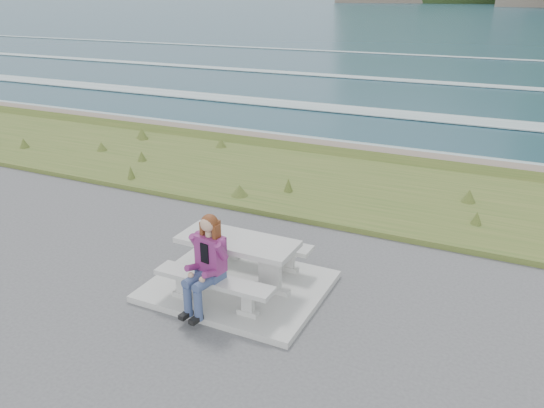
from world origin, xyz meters
name	(u,v)px	position (x,y,z in m)	size (l,w,h in m)	color
concrete_slab	(239,286)	(0.00, 0.00, 0.05)	(2.60, 2.10, 0.10)	#ADAEA8
picnic_table	(238,249)	(0.00, 0.00, 0.68)	(1.80, 0.75, 0.75)	#ADAEA8
bench_landward	(214,284)	(0.00, -0.70, 0.45)	(1.80, 0.35, 0.45)	#ADAEA8
bench_seaward	(259,245)	(0.00, 0.70, 0.45)	(1.80, 0.35, 0.45)	#ADAEA8
grass_verge	(343,189)	(0.00, 5.00, 0.00)	(160.00, 4.50, 0.22)	#3B5921
shore_drop	(376,157)	(0.00, 7.90, 0.00)	(160.00, 0.80, 2.20)	#716255
ocean	(456,108)	(0.00, 25.09, -1.74)	(1600.00, 1600.00, 0.09)	#1D4353
seated_woman	(204,277)	(-0.06, -0.83, 0.62)	(0.49, 0.74, 1.40)	#324B6F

